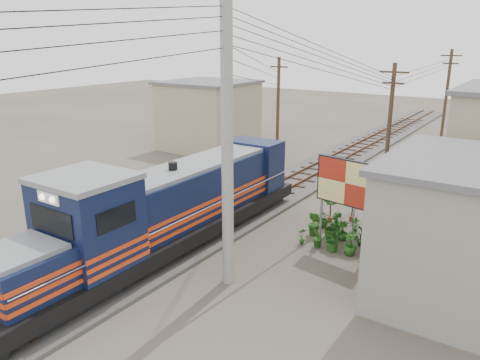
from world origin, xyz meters
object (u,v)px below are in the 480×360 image
Objects in this scene: locomotive at (165,211)px; billboard at (346,185)px; market_umbrella at (356,183)px; vendor at (403,216)px.

billboard is (5.96, 3.74, 1.16)m from locomotive.
locomotive is 5.71× the size of market_umbrella.
market_umbrella is 2.64m from vendor.
locomotive is 8.65× the size of vendor.
vendor is (1.74, 1.25, -1.53)m from market_umbrella.
vendor is at bearing 35.74° from market_umbrella.
vendor is at bearing 42.67° from locomotive.
locomotive is 4.08× the size of billboard.
market_umbrella is 1.52× the size of vendor.
billboard reaches higher than vendor.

